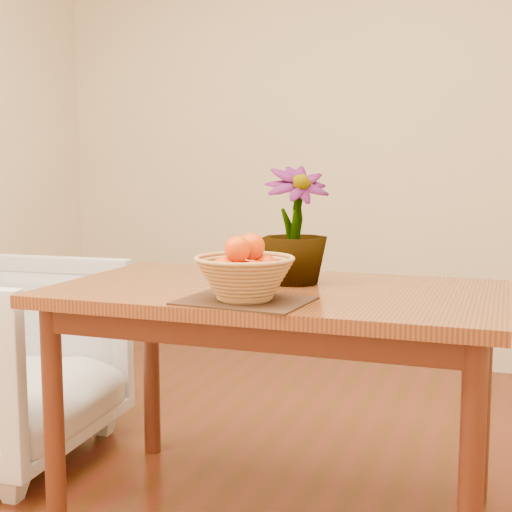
% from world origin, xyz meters
% --- Properties ---
extents(wall_back, '(4.00, 0.02, 2.70)m').
position_xyz_m(wall_back, '(0.00, 2.25, 1.35)').
color(wall_back, beige).
rests_on(wall_back, floor).
extents(table, '(1.40, 0.80, 0.75)m').
position_xyz_m(table, '(0.00, 0.30, 0.66)').
color(table, brown).
rests_on(table, floor).
extents(placemat, '(0.37, 0.29, 0.01)m').
position_xyz_m(placemat, '(-0.01, 0.04, 0.75)').
color(placemat, '#3D2116').
rests_on(placemat, table).
extents(wicker_basket, '(0.28, 0.28, 0.12)m').
position_xyz_m(wicker_basket, '(-0.01, 0.04, 0.81)').
color(wicker_basket, tan).
rests_on(wicker_basket, placemat).
extents(orange_pile, '(0.17, 0.17, 0.14)m').
position_xyz_m(orange_pile, '(-0.01, 0.04, 0.86)').
color(orange_pile, '#EC3703').
rests_on(orange_pile, wicker_basket).
extents(potted_plant, '(0.30, 0.30, 0.38)m').
position_xyz_m(potted_plant, '(0.03, 0.39, 0.94)').
color(potted_plant, '#174814').
rests_on(potted_plant, table).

